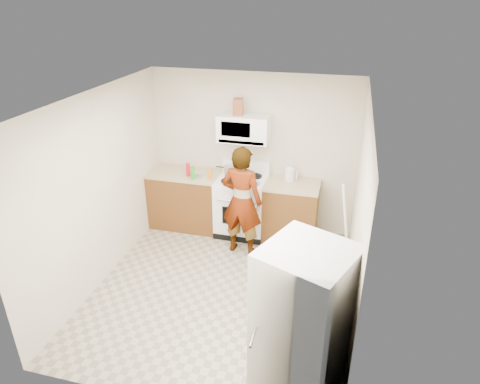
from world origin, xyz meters
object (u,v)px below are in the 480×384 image
(microwave, at_px, (244,128))
(person, at_px, (242,202))
(fridge, at_px, (303,332))
(kettle, at_px, (290,174))
(gas_range, at_px, (242,205))
(saucepan, at_px, (231,171))

(microwave, distance_m, person, 1.11)
(fridge, height_order, kettle, fridge)
(gas_range, height_order, kettle, gas_range)
(gas_range, relative_size, saucepan, 4.91)
(person, bearing_deg, kettle, -121.97)
(gas_range, bearing_deg, saucepan, 155.19)
(saucepan, bearing_deg, gas_range, -24.81)
(kettle, distance_m, saucepan, 0.91)
(microwave, relative_size, kettle, 4.05)
(person, xyz_separation_m, fridge, (1.15, -2.37, 0.02))
(gas_range, distance_m, saucepan, 0.57)
(gas_range, distance_m, kettle, 0.91)
(kettle, xyz_separation_m, saucepan, (-0.90, -0.05, -0.01))
(fridge, distance_m, saucepan, 3.36)
(gas_range, relative_size, person, 0.68)
(microwave, bearing_deg, gas_range, -90.00)
(microwave, relative_size, fridge, 0.45)
(microwave, height_order, saucepan, microwave)
(microwave, distance_m, saucepan, 0.71)
(microwave, bearing_deg, saucepan, -167.73)
(microwave, xyz_separation_m, kettle, (0.72, 0.01, -0.67))
(fridge, bearing_deg, saucepan, 138.95)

